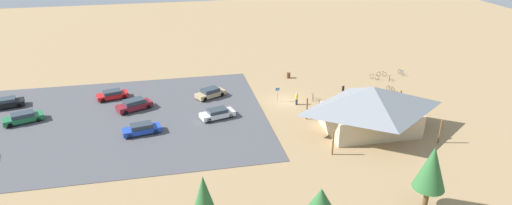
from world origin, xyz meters
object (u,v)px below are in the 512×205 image
object	(u,v)px
car_tan_aisle_side	(210,93)
car_red_end_stall	(112,95)
bicycle_orange_yard_right	(382,74)
pine_midwest	(432,168)
car_blue_mid_lot	(142,129)
visitor_crossing_yard	(343,90)
bicycle_blue_near_sign	(401,72)
bicycle_black_near_porch	(391,89)
car_green_inner_stall	(23,117)
bicycle_silver_mid_cluster	(313,98)
bicycle_yellow_by_bin	(374,77)
bike_pavilion	(371,106)
lot_sign	(277,92)
bicycle_red_back_row	(390,78)
car_white_back_corner	(217,113)
trash_bin	(289,75)
pine_west	(204,203)
visitor_at_bikes	(387,98)
visitor_by_pavilion	(297,99)
car_maroon_second_row	(134,105)
car_black_front_row	(6,103)
bicycle_green_edge_north	(320,104)

from	to	relation	value
car_tan_aisle_side	car_red_end_stall	distance (m)	14.12
bicycle_orange_yard_right	car_red_end_stall	bearing A→B (deg)	1.19
pine_midwest	car_blue_mid_lot	xyz separation A→B (m)	(25.76, -20.13, -3.50)
car_blue_mid_lot	visitor_crossing_yard	xyz separation A→B (m)	(-28.54, -6.17, 0.25)
bicycle_blue_near_sign	visitor_crossing_yard	distance (m)	14.73
bicycle_black_near_porch	car_green_inner_stall	xyz separation A→B (m)	(51.39, 0.15, 0.34)
bicycle_silver_mid_cluster	car_green_inner_stall	bearing A→B (deg)	-0.88
bicycle_yellow_by_bin	car_green_inner_stall	size ratio (longest dim) A/B	0.28
bike_pavilion	car_tan_aisle_side	xyz separation A→B (m)	(18.08, -14.45, -2.59)
lot_sign	bicycle_silver_mid_cluster	size ratio (longest dim) A/B	1.35
bicycle_red_back_row	bicycle_blue_near_sign	xyz separation A→B (m)	(-3.11, -2.02, 0.05)
car_white_back_corner	bicycle_red_back_row	bearing A→B (deg)	-163.85
car_green_inner_stall	visitor_crossing_yard	size ratio (longest dim) A/B	2.80
lot_sign	bicycle_silver_mid_cluster	xyz separation A→B (m)	(-5.16, 0.52, -1.06)
bike_pavilion	car_white_back_corner	xyz separation A→B (m)	(17.95, -7.29, -2.63)
lot_sign	car_blue_mid_lot	bearing A→B (deg)	18.58
trash_bin	bicycle_yellow_by_bin	world-z (taller)	trash_bin
trash_bin	bicycle_blue_near_sign	size ratio (longest dim) A/B	0.50
bicycle_blue_near_sign	bicycle_yellow_by_bin	bearing A→B (deg)	11.73
pine_midwest	bicycle_red_back_row	xyz separation A→B (m)	(-12.76, -31.01, -3.86)
pine_west	visitor_at_bikes	world-z (taller)	pine_west
bicycle_yellow_by_bin	visitor_by_pavilion	world-z (taller)	visitor_by_pavilion
trash_bin	bicycle_black_near_porch	bearing A→B (deg)	147.26
visitor_at_bikes	bicycle_orange_yard_right	bearing A→B (deg)	-113.65
bicycle_silver_mid_cluster	car_maroon_second_row	world-z (taller)	car_maroon_second_row
visitor_by_pavilion	trash_bin	bearing A→B (deg)	-99.84
car_black_front_row	visitor_at_bikes	size ratio (longest dim) A/B	2.71
car_black_front_row	pine_midwest	bearing A→B (deg)	144.26
bike_pavilion	bicycle_yellow_by_bin	distance (m)	19.01
car_black_front_row	visitor_at_bikes	xyz separation A→B (m)	(-51.96, 9.83, 0.23)
bicycle_black_near_porch	bicycle_orange_yard_right	size ratio (longest dim) A/B	1.02
car_green_inner_stall	pine_midwest	bearing A→B (deg)	146.98
pine_midwest	visitor_at_bikes	distance (m)	23.59
bicycle_red_back_row	visitor_at_bikes	distance (m)	10.32
car_blue_mid_lot	bicycle_green_edge_north	bearing A→B (deg)	-171.89
visitor_by_pavilion	car_tan_aisle_side	bearing A→B (deg)	-23.36
car_maroon_second_row	car_blue_mid_lot	xyz separation A→B (m)	(-1.21, 7.43, -0.08)
bicycle_red_back_row	car_blue_mid_lot	bearing A→B (deg)	15.78
pine_midwest	bicycle_orange_yard_right	xyz separation A→B (m)	(-12.39, -33.04, -3.83)
pine_midwest	visitor_crossing_yard	size ratio (longest dim) A/B	3.49
trash_bin	bicycle_blue_near_sign	world-z (taller)	trash_bin
visitor_crossing_yard	bicycle_orange_yard_right	bearing A→B (deg)	-144.94
car_red_end_stall	bicycle_black_near_porch	bearing A→B (deg)	172.30
bicycle_yellow_by_bin	car_red_end_stall	distance (m)	40.80
visitor_by_pavilion	bicycle_black_near_porch	bearing A→B (deg)	-173.19
bicycle_blue_near_sign	car_white_back_corner	size ratio (longest dim) A/B	0.37
car_black_front_row	bicycle_red_back_row	bearing A→B (deg)	179.08
bicycle_yellow_by_bin	car_maroon_second_row	bearing A→B (deg)	6.65
car_maroon_second_row	car_green_inner_stall	distance (m)	13.81
pine_west	car_tan_aisle_side	world-z (taller)	pine_west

